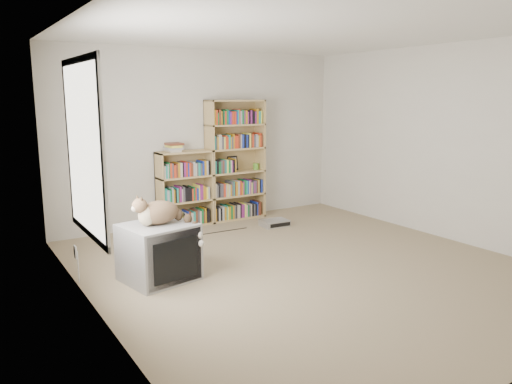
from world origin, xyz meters
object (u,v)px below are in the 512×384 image
crt_tv (158,252)px  cat (165,215)px  bookcase_tall (235,163)px  bookcase_short (185,192)px  dvd_player (274,223)px

crt_tv → cat: 0.39m
bookcase_tall → bookcase_short: bearing=-180.0°
bookcase_tall → dvd_player: bearing=-71.8°
bookcase_tall → bookcase_short: size_ratio=1.65×
crt_tv → cat: (0.07, -0.03, 0.38)m
cat → bookcase_short: bearing=52.4°
bookcase_short → crt_tv: bearing=-121.2°
bookcase_tall → cat: bearing=-135.0°
crt_tv → bookcase_tall: (1.96, 1.86, 0.56)m
dvd_player → bookcase_short: bearing=149.6°
cat → bookcase_short: bookcase_short is taller
bookcase_tall → dvd_player: bookcase_tall is taller
bookcase_short → cat: bearing=-119.2°
bookcase_tall → dvd_player: size_ratio=4.67×
crt_tv → dvd_player: size_ratio=2.01×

